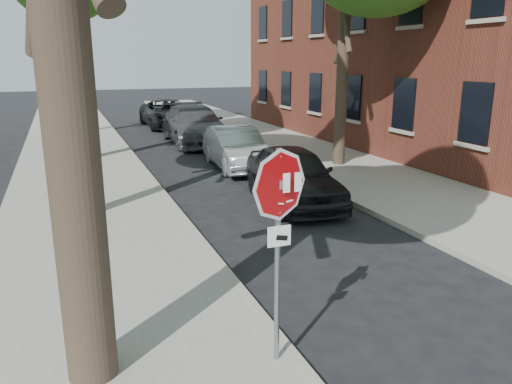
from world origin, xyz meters
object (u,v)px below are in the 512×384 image
(car_a, at_px, (293,175))
(car_d, at_px, (168,114))
(car_b, at_px, (236,148))
(stop_sign, at_px, (279,217))
(car_c, at_px, (194,125))

(car_a, distance_m, car_d, 16.12)
(car_b, bearing_deg, car_d, 93.55)
(car_d, bearing_deg, stop_sign, -98.32)
(car_a, xyz_separation_m, car_d, (0.00, 16.12, 0.01))
(stop_sign, distance_m, car_d, 22.95)
(car_a, bearing_deg, car_b, 96.28)
(car_a, xyz_separation_m, car_b, (0.00, 4.60, -0.04))
(car_c, bearing_deg, car_d, 92.22)
(car_c, bearing_deg, car_b, -87.78)
(stop_sign, bearing_deg, car_d, 81.72)
(stop_sign, distance_m, car_c, 17.19)
(car_a, height_order, car_c, car_c)
(stop_sign, relative_size, car_c, 0.46)
(car_c, distance_m, car_d, 5.84)
(car_c, bearing_deg, stop_sign, -98.87)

